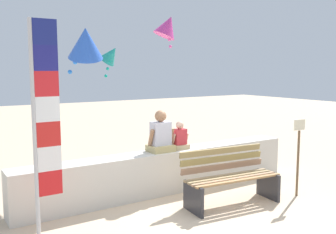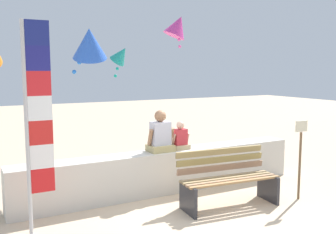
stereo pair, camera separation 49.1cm
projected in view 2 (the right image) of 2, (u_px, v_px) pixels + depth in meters
ground_plane at (205, 215)px, 5.65m from camera, size 40.00×40.00×0.00m
seawall_ledge at (165, 171)px, 6.71m from camera, size 5.32×0.46×0.74m
park_bench at (227, 180)px, 6.01m from camera, size 1.64×0.76×0.88m
person_adult at (160, 135)px, 6.59m from camera, size 0.48×0.35×0.73m
person_child at (180, 138)px, 6.79m from camera, size 0.33×0.24×0.51m
flag_banner at (35, 117)px, 4.81m from camera, size 0.35×0.05×2.78m
kite_magenta at (177, 26)px, 9.81m from camera, size 0.90×0.79×0.94m
kite_teal at (121, 55)px, 9.74m from camera, size 0.71×0.73×0.88m
kite_blue at (89, 44)px, 7.19m from camera, size 0.88×0.98×0.97m
sign_post at (300, 153)px, 6.25m from camera, size 0.24×0.04×1.33m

